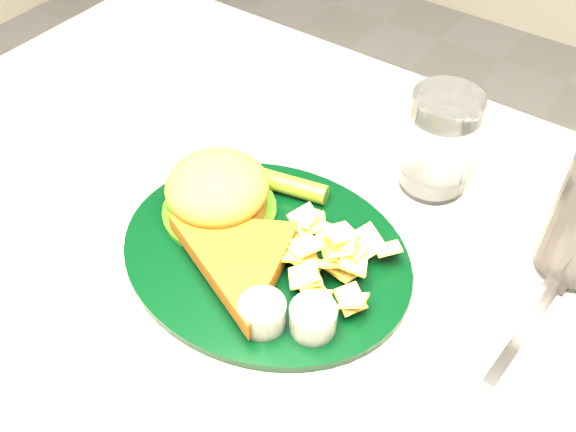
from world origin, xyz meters
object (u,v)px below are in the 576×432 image
dinner_plate (265,234)px  water_glass (440,142)px  fork_napkin (525,329)px  table (283,393)px

dinner_plate → water_glass: (0.10, 0.22, 0.03)m
dinner_plate → fork_napkin: (0.28, 0.07, -0.03)m
table → fork_napkin: size_ratio=6.38×
table → dinner_plate: 0.42m
water_glass → fork_napkin: water_glass is taller
dinner_plate → water_glass: 0.25m
dinner_plate → water_glass: water_glass is taller
dinner_plate → fork_napkin: bearing=11.5°
dinner_plate → water_glass: size_ratio=2.56×
fork_napkin → dinner_plate: bearing=-161.0°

